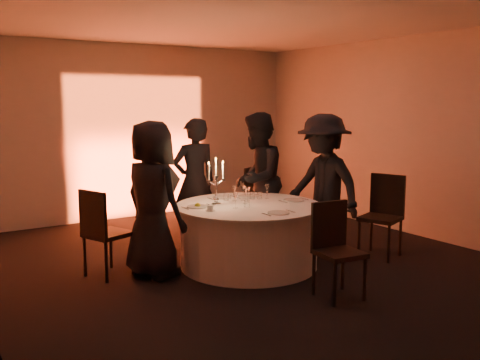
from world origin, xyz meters
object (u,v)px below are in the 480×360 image
banquet_table (249,235)px  chair_back_left (151,210)px  guest_left (153,199)px  chair_front (335,244)px  chair_left (102,228)px  chair_right (383,210)px  guest_back_right (257,179)px  coffee_cup (210,208)px  candelabra (216,188)px  guest_right (323,185)px  guest_back_left (195,182)px  chair_back_right (245,195)px

banquet_table → chair_back_left: chair_back_left is taller
guest_left → chair_back_left: bearing=-36.3°
chair_front → chair_left: bearing=141.3°
guest_left → banquet_table: bearing=-118.3°
chair_right → guest_back_right: (-1.07, 1.38, 0.33)m
chair_left → coffee_cup: bearing=-140.0°
coffee_cup → candelabra: candelabra is taller
guest_right → candelabra: 1.50m
banquet_table → guest_back_right: size_ratio=0.96×
guest_back_left → guest_back_right: (0.74, -0.48, 0.04)m
guest_left → guest_right: (2.27, -0.37, 0.03)m
guest_back_left → candelabra: bearing=78.5°
chair_back_left → banquet_table: bearing=131.3°
chair_left → guest_right: guest_right is taller
chair_back_right → coffee_cup: chair_back_right is taller
chair_back_left → chair_back_right: 1.51m
guest_left → guest_back_left: 1.46m
chair_back_right → chair_right: chair_right is taller
chair_right → candelabra: 2.26m
candelabra → guest_right: bearing=-11.0°
chair_back_right → guest_left: 2.35m
candelabra → guest_back_left: bearing=75.5°
chair_back_right → coffee_cup: 2.10m
guest_back_right → coffee_cup: 1.53m
chair_back_right → guest_back_right: guest_back_right is taller
chair_left → chair_front: 2.64m
chair_right → coffee_cup: 2.38m
guest_back_left → guest_right: 1.81m
chair_front → candelabra: 1.68m
chair_back_right → guest_back_right: 0.75m
candelabra → guest_back_right: bearing=30.3°
chair_left → guest_back_right: size_ratio=0.55×
chair_back_left → guest_back_right: guest_back_right is taller
coffee_cup → guest_left: bearing=148.0°
banquet_table → guest_back_left: size_ratio=1.00×
chair_left → guest_back_right: guest_back_right is taller
guest_back_right → coffee_cup: size_ratio=17.01×
guest_right → guest_left: bearing=-103.4°
chair_back_left → chair_right: chair_right is taller
chair_right → guest_left: bearing=-127.0°
chair_front → chair_back_right: bearing=82.7°
banquet_table → chair_back_left: 1.69m
guest_back_right → guest_right: (0.45, -0.88, -0.00)m
candelabra → banquet_table: bearing=-30.6°
guest_back_right → guest_left: bearing=-24.6°
chair_back_right → guest_back_left: 1.01m
guest_left → guest_right: size_ratio=0.97×
chair_front → coffee_cup: size_ratio=8.97×
chair_back_right → candelabra: (-1.23, -1.23, 0.39)m
chair_back_right → chair_front: bearing=46.5°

